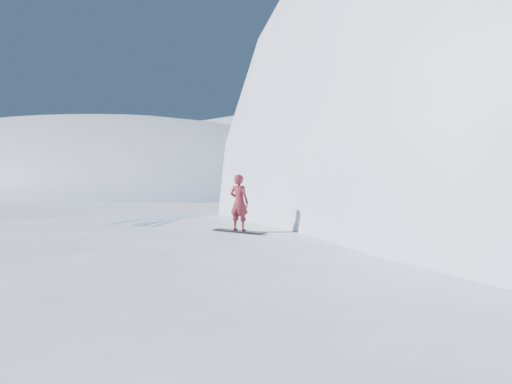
# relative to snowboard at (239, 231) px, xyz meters

# --- Properties ---
(ground) EXTENTS (400.00, 400.00, 0.00)m
(ground) POSITION_rel_snowboard_xyz_m (-2.95, -2.95, -2.41)
(ground) COLOR white
(ground) RESTS_ON ground
(near_ridge) EXTENTS (36.00, 28.00, 4.80)m
(near_ridge) POSITION_rel_snowboard_xyz_m (-1.95, 0.05, -2.41)
(near_ridge) COLOR white
(near_ridge) RESTS_ON ground
(far_ridge_a) EXTENTS (120.00, 70.00, 28.00)m
(far_ridge_a) POSITION_rel_snowboard_xyz_m (-72.95, 57.05, -2.41)
(far_ridge_a) COLOR white
(far_ridge_a) RESTS_ON ground
(far_ridge_c) EXTENTS (140.00, 90.00, 36.00)m
(far_ridge_c) POSITION_rel_snowboard_xyz_m (-42.95, 107.05, -2.41)
(far_ridge_c) COLOR white
(far_ridge_c) RESTS_ON ground
(wind_bumps) EXTENTS (16.00, 14.40, 1.00)m
(wind_bumps) POSITION_rel_snowboard_xyz_m (-3.51, -0.83, -2.41)
(wind_bumps) COLOR white
(wind_bumps) RESTS_ON ground
(snowboard) EXTENTS (1.67, 0.34, 0.03)m
(snowboard) POSITION_rel_snowboard_xyz_m (0.00, 0.00, 0.00)
(snowboard) COLOR black
(snowboard) RESTS_ON near_ridge
(snowboarder) EXTENTS (0.60, 0.40, 1.63)m
(snowboarder) POSITION_rel_snowboard_xyz_m (0.00, 0.00, 0.83)
(snowboarder) COLOR maroon
(snowboarder) RESTS_ON snowboard
(board_tracks) EXTENTS (2.34, 5.99, 0.04)m
(board_tracks) POSITION_rel_snowboard_xyz_m (-4.42, 2.50, 0.01)
(board_tracks) COLOR silver
(board_tracks) RESTS_ON ground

